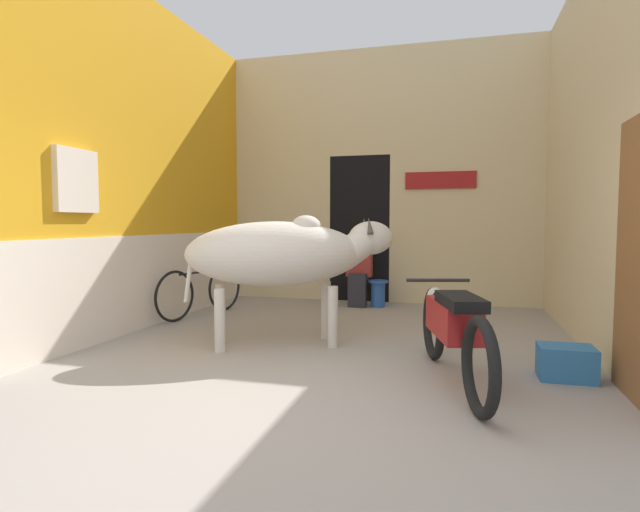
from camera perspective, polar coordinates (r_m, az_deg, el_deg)
name	(u,v)px	position (r m, az deg, el deg)	size (l,w,h in m)	color
ground_plane	(269,414)	(3.61, -5.82, -17.52)	(30.00, 30.00, 0.00)	#9E9389
wall_left_shopfront	(148,169)	(6.84, -19.09, 9.38)	(0.25, 5.02, 4.13)	orange
wall_back_with_doorway	(375,194)	(8.50, 6.32, 7.07)	(5.04, 0.93, 4.13)	beige
wall_right_with_door	(601,150)	(5.81, 29.47, 10.50)	(0.22, 5.02, 4.13)	beige
cow	(284,254)	(5.32, -4.17, 0.23)	(2.24, 1.45, 1.39)	beige
motorcycle_near	(453,328)	(4.23, 14.94, -7.90)	(0.73, 2.08, 0.80)	black
bicycle	(201,291)	(7.21, -13.40, -3.90)	(0.55, 1.63, 0.70)	black
shopkeeper_seated	(359,266)	(7.83, 4.46, -1.14)	(0.39, 0.33, 1.21)	#282833
plastic_stool	(378,293)	(7.82, 6.65, -4.18)	(0.31, 0.31, 0.41)	#2856B2
crate	(566,363)	(4.74, 26.32, -10.87)	(0.44, 0.32, 0.28)	teal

